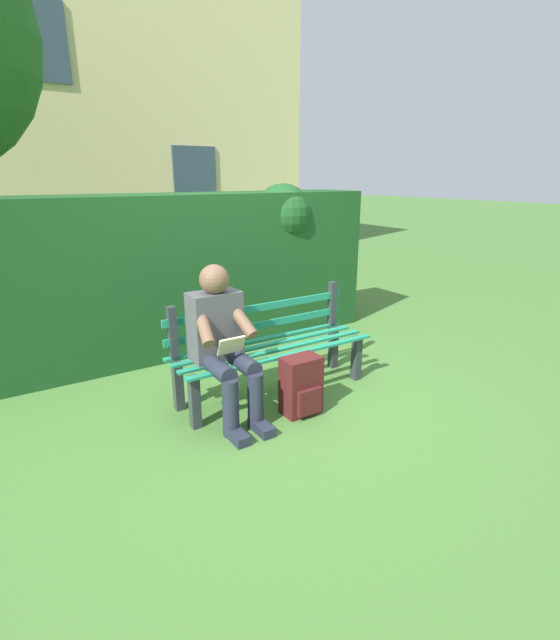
{
  "coord_description": "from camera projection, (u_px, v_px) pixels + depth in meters",
  "views": [
    {
      "loc": [
        1.89,
        3.02,
        1.77
      ],
      "look_at": [
        0.0,
        0.1,
        0.68
      ],
      "focal_mm": 25.95,
      "sensor_mm": 36.0,
      "label": 1
    }
  ],
  "objects": [
    {
      "name": "person_seated",
      "position": [
        222.0,
        340.0,
        3.4
      ],
      "size": [
        0.44,
        0.73,
        1.15
      ],
      "color": "#4C4C51",
      "rests_on": "ground"
    },
    {
      "name": "ground",
      "position": [
        274.0,
        393.0,
        3.93
      ],
      "size": [
        60.0,
        60.0,
        0.0
      ],
      "primitive_type": "plane",
      "color": "#477533"
    },
    {
      "name": "park_bench",
      "position": [
        269.0,
        346.0,
        3.86
      ],
      "size": [
        1.71,
        0.49,
        0.83
      ],
      "color": "#2D3338",
      "rests_on": "ground"
    },
    {
      "name": "hedge_backdrop",
      "position": [
        166.0,
        271.0,
        4.68
      ],
      "size": [
        4.58,
        0.8,
        1.69
      ],
      "color": "#19471E",
      "rests_on": "ground"
    },
    {
      "name": "backpack",
      "position": [
        301.0,
        386.0,
        3.54
      ],
      "size": [
        0.29,
        0.26,
        0.46
      ],
      "color": "#4C1919",
      "rests_on": "ground"
    },
    {
      "name": "building_facade",
      "position": [
        34.0,
        103.0,
        8.63
      ],
      "size": [
        10.16,
        2.89,
        6.14
      ],
      "color": "beige",
      "rests_on": "ground"
    }
  ]
}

